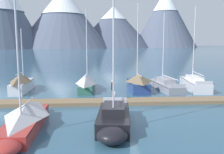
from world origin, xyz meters
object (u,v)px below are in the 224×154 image
Objects in this scene: sailboat_nearest_berth at (22,83)px; sailboat_outer_slip at (164,84)px; sailboat_mid_dock_starboard at (114,119)px; sailboat_mid_dock_port at (87,82)px; person_on_dock at (113,89)px; sailboat_end_of_dock at (194,83)px; sailboat_second_berth at (25,118)px; sailboat_far_berth at (138,82)px.

sailboat_outer_slip is (15.41, -0.29, -0.42)m from sailboat_nearest_berth.
sailboat_mid_dock_port is at bearing 96.82° from sailboat_mid_dock_starboard.
sailboat_mid_dock_starboard reaches higher than sailboat_outer_slip.
sailboat_nearest_berth is at bearing 145.47° from person_on_dock.
sailboat_end_of_dock is at bearing -0.87° from sailboat_mid_dock_port.
sailboat_mid_dock_starboard is 15.94m from sailboat_end_of_dock.
sailboat_outer_slip is at bearing 42.22° from person_on_dock.
sailboat_second_berth is 0.95× the size of sailboat_end_of_dock.
sailboat_nearest_berth is 0.72× the size of sailboat_end_of_dock.
sailboat_far_berth is (5.42, -0.77, 0.01)m from sailboat_mid_dock_port.
sailboat_end_of_dock is at bearing 36.39° from sailboat_second_berth.
sailboat_mid_dock_port is 12.23m from sailboat_mid_dock_starboard.
person_on_dock is at bearing 45.14° from sailboat_second_berth.
sailboat_nearest_berth is 3.90× the size of person_on_dock.
sailboat_mid_dock_starboard is 14.07m from sailboat_outer_slip.
sailboat_far_berth reaches higher than sailboat_nearest_berth.
person_on_dock is at bearing 83.99° from sailboat_mid_dock_starboard.
sailboat_end_of_dock is (3.41, -0.17, 0.12)m from sailboat_outer_slip.
sailboat_far_berth is 1.11× the size of sailboat_outer_slip.
sailboat_nearest_berth reaches higher than person_on_dock.
sailboat_mid_dock_port is (3.82, 11.83, 0.16)m from sailboat_second_berth.
person_on_dock is at bearing -137.78° from sailboat_outer_slip.
sailboat_far_berth reaches higher than person_on_dock.
sailboat_nearest_berth is at bearing 177.69° from sailboat_mid_dock_port.
sailboat_mid_dock_port is (6.83, -0.28, -0.04)m from sailboat_nearest_berth.
sailboat_nearest_berth is 12.30m from sailboat_far_berth.
sailboat_second_berth reaches higher than sailboat_nearest_berth.
sailboat_mid_dock_port is 6.26m from person_on_dock.
sailboat_end_of_dock is at bearing 29.96° from person_on_dock.
sailboat_end_of_dock is 5.40× the size of person_on_dock.
sailboat_far_berth is at bearing -174.92° from sailboat_end_of_dock.
sailboat_far_berth is at bearing -4.86° from sailboat_nearest_berth.
sailboat_second_berth is 1.04× the size of sailboat_mid_dock_starboard.
person_on_dock is at bearing -34.53° from sailboat_nearest_berth.
sailboat_far_berth is at bearing 57.04° from person_on_dock.
sailboat_outer_slip is (12.39, 11.82, -0.22)m from sailboat_second_berth.
sailboat_mid_dock_port reaches higher than sailboat_outer_slip.
sailboat_mid_dock_port reaches higher than sailboat_second_berth.
sailboat_outer_slip is 3.42m from sailboat_end_of_dock.
sailboat_end_of_dock is at bearing -1.39° from sailboat_nearest_berth.
sailboat_mid_dock_starboard is 6.34m from person_on_dock.
sailboat_end_of_dock is (15.81, 11.65, -0.10)m from sailboat_second_berth.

